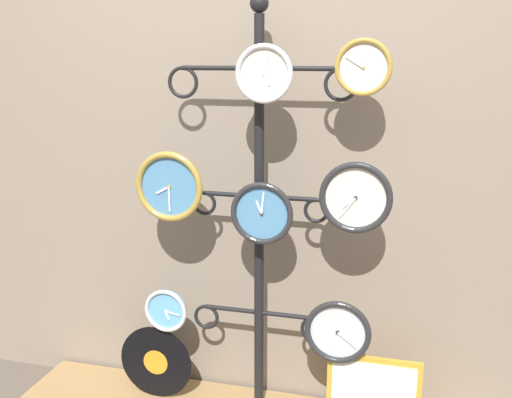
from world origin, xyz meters
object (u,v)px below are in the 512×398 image
object	(u,v)px
display_stand	(259,271)
clock_bottom_right	(338,332)
clock_middle_center	(262,213)
vinyl_record	(156,362)
clock_top_right	(363,67)
clock_middle_right	(356,198)
picture_frame	(373,395)
clock_middle_left	(169,187)
clock_top_center	(264,74)
clock_bottom_left	(166,310)

from	to	relation	value
display_stand	clock_bottom_right	distance (m)	0.42
clock_bottom_right	clock_middle_center	bearing A→B (deg)	178.90
clock_bottom_right	vinyl_record	xyz separation A→B (m)	(-0.84, 0.04, -0.28)
clock_top_right	clock_middle_right	distance (m)	0.50
picture_frame	display_stand	bearing A→B (deg)	171.28
clock_top_right	clock_middle_left	size ratio (longest dim) A/B	0.71
clock_middle_center	picture_frame	size ratio (longest dim) A/B	0.67
display_stand	clock_top_right	distance (m)	0.97
display_stand	clock_top_center	world-z (taller)	display_stand
clock_middle_left	clock_bottom_left	distance (m)	0.58
display_stand	vinyl_record	world-z (taller)	display_stand
clock_bottom_left	clock_bottom_right	xyz separation A→B (m)	(0.77, -0.02, 0.00)
clock_bottom_left	clock_bottom_right	bearing A→B (deg)	-1.36
clock_middle_right	clock_middle_left	bearing A→B (deg)	-179.30
clock_middle_right	vinyl_record	size ratio (longest dim) A/B	0.81
clock_bottom_right	picture_frame	size ratio (longest dim) A/B	0.71
clock_middle_center	clock_middle_right	xyz separation A→B (m)	(0.38, -0.01, 0.09)
clock_middle_center	clock_bottom_left	world-z (taller)	clock_middle_center
clock_top_right	clock_bottom_left	size ratio (longest dim) A/B	1.07
clock_middle_right	picture_frame	xyz separation A→B (m)	(0.10, 0.02, -0.85)
clock_top_center	clock_bottom_right	distance (m)	1.09
clock_middle_left	clock_bottom_right	world-z (taller)	clock_middle_left
clock_bottom_left	display_stand	bearing A→B (deg)	11.01
clock_top_right	clock_bottom_right	world-z (taller)	clock_top_right
clock_top_right	clock_bottom_left	xyz separation A→B (m)	(-0.83, -0.01, -1.07)
clock_middle_center	clock_top_center	bearing A→B (deg)	-50.88
clock_bottom_right	clock_middle_left	bearing A→B (deg)	-179.33
clock_bottom_left	picture_frame	distance (m)	0.97
clock_bottom_left	picture_frame	xyz separation A→B (m)	(0.93, 0.00, -0.28)
display_stand	clock_top_center	distance (m)	0.86
display_stand	clock_middle_right	distance (m)	0.57
vinyl_record	clock_middle_right	bearing A→B (deg)	-2.24
display_stand	clock_middle_center	bearing A→B (deg)	-68.26
display_stand	clock_middle_center	world-z (taller)	display_stand
clock_bottom_left	clock_top_center	bearing A→B (deg)	-3.19
display_stand	clock_middle_right	xyz separation A→B (m)	(0.41, -0.10, 0.38)
vinyl_record	picture_frame	xyz separation A→B (m)	(1.00, -0.02, -0.00)
clock_top_center	clock_middle_right	bearing A→B (deg)	1.27
clock_bottom_left	clock_middle_right	bearing A→B (deg)	-1.21
clock_middle_left	clock_top_right	bearing A→B (deg)	2.36
clock_middle_left	vinyl_record	xyz separation A→B (m)	(-0.12, 0.04, -0.85)
display_stand	picture_frame	bearing A→B (deg)	-8.72
clock_top_right	clock_bottom_right	distance (m)	1.07
display_stand	vinyl_record	distance (m)	0.68
clock_top_center	picture_frame	size ratio (longest dim) A/B	0.59
clock_middle_center	display_stand	bearing A→B (deg)	111.74
clock_bottom_right	vinyl_record	size ratio (longest dim) A/B	0.79
display_stand	clock_middle_right	size ratio (longest dim) A/B	6.50
clock_top_center	clock_middle_right	world-z (taller)	clock_top_center
clock_top_center	clock_bottom_left	size ratio (longest dim) A/B	1.14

